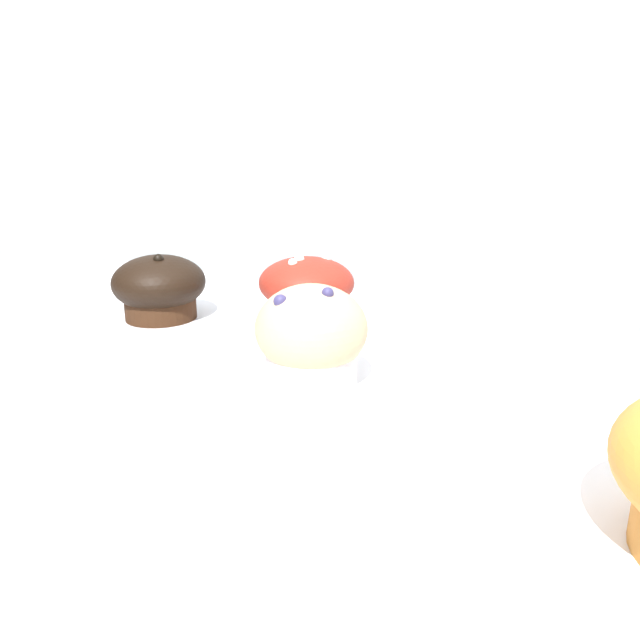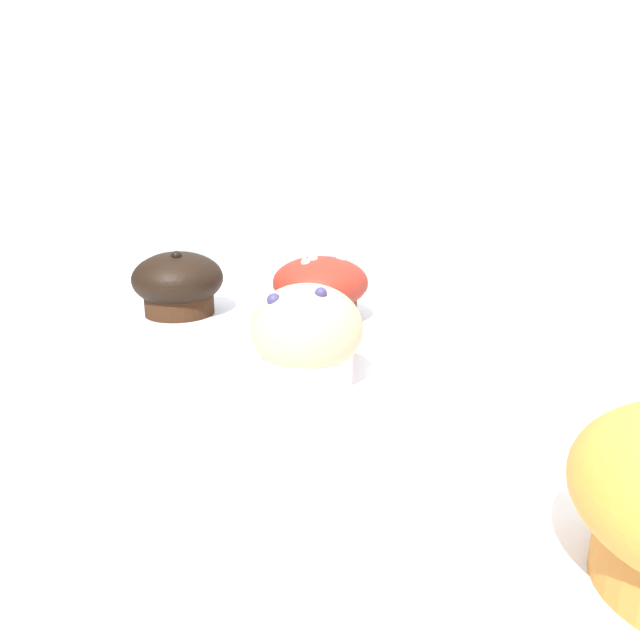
# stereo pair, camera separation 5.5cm
# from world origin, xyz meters

# --- Properties ---
(wall_back) EXTENTS (3.20, 0.10, 1.80)m
(wall_back) POSITION_xyz_m (0.00, 0.60, 0.90)
(wall_back) COLOR #A8B2B7
(wall_back) RESTS_ON ground
(muffin_front_center) EXTENTS (0.09, 0.09, 0.09)m
(muffin_front_center) POSITION_xyz_m (0.06, 0.03, 0.97)
(muffin_front_center) COLOR silver
(muffin_front_center) RESTS_ON display_counter
(muffin_back_right) EXTENTS (0.10, 0.10, 0.08)m
(muffin_back_right) POSITION_xyz_m (-0.19, 0.11, 0.96)
(muffin_back_right) COLOR #331D0F
(muffin_back_right) RESTS_ON display_counter
(muffin_front_left) EXTENTS (0.11, 0.11, 0.08)m
(muffin_front_left) POSITION_xyz_m (-0.04, 0.18, 0.96)
(muffin_front_left) COLOR #4C2418
(muffin_front_left) RESTS_ON display_counter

